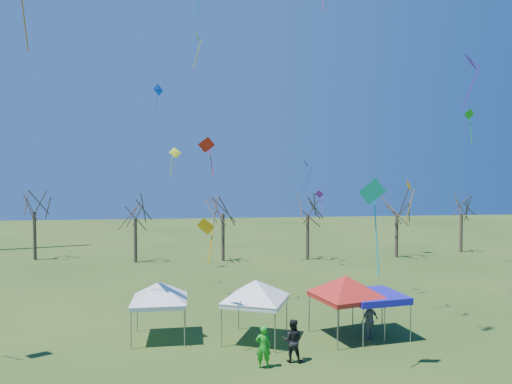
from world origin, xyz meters
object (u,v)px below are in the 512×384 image
Objects in this scene: tree_3 at (308,199)px; tree_5 at (462,200)px; tent_blue at (373,297)px; person_green at (263,347)px; tree_0 at (34,194)px; tree_4 at (397,198)px; tent_red at (346,280)px; person_grey at (370,320)px; person_dark at (292,340)px; tree_1 at (135,202)px; tree_2 at (223,197)px; tent_white_west at (159,286)px; tent_white_mid at (255,284)px.

tree_3 is 17.81m from tree_5.
person_green is (-6.26, -3.17, -1.13)m from tent_blue.
tent_blue is at bearing -45.07° from tree_0.
tree_4 is 30.80m from person_green.
person_green is at bearing -125.19° from tree_4.
tent_red is (-3.40, -21.68, -3.11)m from tree_3.
person_grey is at bearing -21.09° from tent_red.
tent_red is at bearing 179.57° from tent_blue.
tree_0 reaches higher than person_dark.
tent_blue is at bearing -56.27° from tree_1.
tree_0 is at bearing 170.76° from tree_2.
person_grey reaches higher than person_green.
person_dark is (-24.48, -26.41, -4.77)m from tree_5.
tree_0 is 4.46× the size of person_grey.
tent_white_west is at bearing -102.09° from tree_2.
person_green is 1.47m from person_dark.
tree_0 is at bearing -70.54° from person_grey.
tent_red reaches higher than tent_blue.
tree_3 is at bearing 179.74° from tree_4.
person_dark is at bearing -105.55° from tree_3.
tree_0 is 28.04m from tent_white_west.
tree_0 reaches higher than tent_white_west.
tree_0 is at bearing 134.93° from tent_blue.
tree_5 is at bearing 6.52° from tree_3.
tree_1 is at bearing -81.99° from person_grey.
person_dark reaches higher than person_green.
tree_5 is at bearing 42.45° from tent_white_mid.
tree_2 reaches higher than tree_4.
tree_2 is 2.14× the size of tent_white_west.
person_dark is (6.11, -3.72, -1.77)m from tent_white_west.
person_grey is (10.62, -1.44, -1.78)m from tent_white_west.
person_grey is at bearing -129.61° from tree_5.
tree_2 reaches higher than tree_5.
tree_0 reaches higher than tent_white_mid.
tree_1 is 3.95× the size of person_dark.
tree_4 reaches higher than tree_1.
tent_blue is (14.88, -22.29, -3.75)m from tree_1.
person_green is at bearing -153.13° from tent_blue.
tree_1 is 27.06m from tent_blue.
tree_0 is 27.09m from tree_3.
tree_2 is (8.40, -0.27, 0.50)m from tree_1.
tent_white_west reaches higher than tent_blue.
tree_2 reaches higher than tent_blue.
tree_3 reaches higher than tent_red.
tree_5 is 4.06× the size of person_green.
person_grey is (-19.97, -24.13, -4.78)m from tree_5.
tree_5 is (34.49, 1.42, -0.06)m from tree_1.
tent_red is (-21.09, -23.70, -2.76)m from tree_5.
tree_0 is at bearing 120.22° from tent_white_west.
tent_white_mid is at bearing -29.96° from person_grey.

